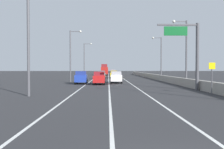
% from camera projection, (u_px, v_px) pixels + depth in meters
% --- Properties ---
extents(ground_plane, '(320.00, 320.00, 0.00)m').
position_uv_depth(ground_plane, '(116.00, 77.00, 69.45)').
color(ground_plane, '#2D2D30').
extents(lane_stripe_left, '(0.16, 130.00, 0.00)m').
position_uv_depth(lane_stripe_left, '(94.00, 79.00, 60.37)').
color(lane_stripe_left, silver).
rests_on(lane_stripe_left, ground_plane).
extents(lane_stripe_center, '(0.16, 130.00, 0.00)m').
position_uv_depth(lane_stripe_center, '(109.00, 79.00, 60.42)').
color(lane_stripe_center, silver).
rests_on(lane_stripe_center, ground_plane).
extents(lane_stripe_right, '(0.16, 130.00, 0.00)m').
position_uv_depth(lane_stripe_right, '(123.00, 79.00, 60.47)').
color(lane_stripe_right, silver).
rests_on(lane_stripe_right, ground_plane).
extents(jersey_barrier_right, '(0.60, 120.00, 1.10)m').
position_uv_depth(jersey_barrier_right, '(167.00, 79.00, 45.57)').
color(jersey_barrier_right, '#9E998E').
rests_on(jersey_barrier_right, ground_plane).
extents(overhead_sign_gantry, '(4.68, 0.36, 7.50)m').
position_uv_depth(overhead_sign_gantry, '(191.00, 48.00, 28.10)').
color(overhead_sign_gantry, '#47474C').
rests_on(overhead_sign_gantry, ground_plane).
extents(speed_advisory_sign, '(0.60, 0.11, 3.00)m').
position_uv_depth(speed_advisory_sign, '(212.00, 76.00, 23.48)').
color(speed_advisory_sign, '#4C4C51').
rests_on(speed_advisory_sign, ground_plane).
extents(lamp_post_right_second, '(2.14, 0.44, 9.23)m').
position_uv_depth(lamp_post_right_second, '(184.00, 48.00, 35.40)').
color(lamp_post_right_second, '#4C4C51').
rests_on(lamp_post_right_second, ground_plane).
extents(lamp_post_right_third, '(2.14, 0.44, 9.23)m').
position_uv_depth(lamp_post_right_third, '(160.00, 55.00, 54.31)').
color(lamp_post_right_third, '#4C4C51').
rests_on(lamp_post_right_third, ground_plane).
extents(lamp_post_left_near, '(2.14, 0.44, 9.23)m').
position_uv_depth(lamp_post_left_near, '(31.00, 36.00, 22.22)').
color(lamp_post_left_near, '#4C4C51').
rests_on(lamp_post_left_near, ground_plane).
extents(lamp_post_left_mid, '(2.14, 0.44, 9.23)m').
position_uv_depth(lamp_post_left_mid, '(72.00, 52.00, 44.91)').
color(lamp_post_left_mid, '#4C4C51').
rests_on(lamp_post_left_mid, ground_plane).
extents(lamp_post_left_far, '(2.14, 0.44, 9.23)m').
position_uv_depth(lamp_post_left_far, '(85.00, 58.00, 67.61)').
color(lamp_post_left_far, '#4C4C51').
rests_on(lamp_post_left_far, ground_plane).
extents(car_silver_0, '(1.91, 4.22, 2.02)m').
position_uv_depth(car_silver_0, '(113.00, 72.00, 92.23)').
color(car_silver_0, '#B7B7BC').
rests_on(car_silver_0, ground_plane).
extents(car_blue_1, '(2.02, 4.33, 2.02)m').
position_uv_depth(car_blue_1, '(81.00, 78.00, 39.94)').
color(car_blue_1, '#1E389E').
rests_on(car_blue_1, ground_plane).
extents(car_white_2, '(2.00, 4.30, 1.96)m').
position_uv_depth(car_white_2, '(116.00, 77.00, 42.44)').
color(car_white_2, white).
rests_on(car_white_2, ground_plane).
extents(car_yellow_3, '(2.01, 4.86, 1.90)m').
position_uv_depth(car_yellow_3, '(114.00, 74.00, 63.89)').
color(car_yellow_3, gold).
rests_on(car_yellow_3, ground_plane).
extents(car_gray_4, '(1.83, 4.04, 1.92)m').
position_uv_depth(car_gray_4, '(102.00, 75.00, 58.28)').
color(car_gray_4, slate).
rests_on(car_gray_4, ground_plane).
extents(car_red_5, '(1.83, 4.62, 1.97)m').
position_uv_depth(car_red_5, '(99.00, 78.00, 38.74)').
color(car_red_5, red).
rests_on(car_red_5, ground_plane).
extents(box_truck, '(2.64, 8.49, 3.95)m').
position_uv_depth(box_truck, '(104.00, 70.00, 88.35)').
color(box_truck, '#A51E19').
rests_on(box_truck, ground_plane).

